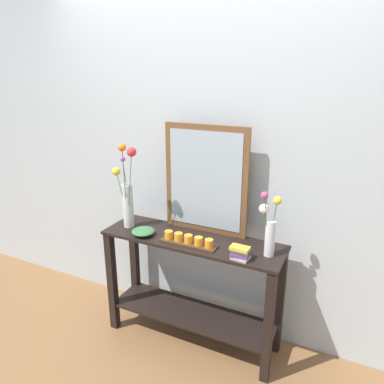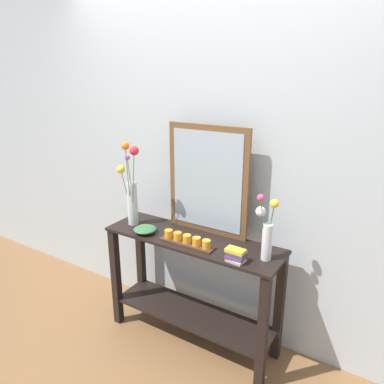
{
  "view_description": "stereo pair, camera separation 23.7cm",
  "coord_description": "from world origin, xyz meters",
  "px_view_note": "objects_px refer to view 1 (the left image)",
  "views": [
    {
      "loc": [
        0.99,
        -2.03,
        1.91
      ],
      "look_at": [
        0.0,
        0.0,
        1.16
      ],
      "focal_mm": 33.97,
      "sensor_mm": 36.0,
      "label": 1
    },
    {
      "loc": [
        1.19,
        -1.91,
        1.91
      ],
      "look_at": [
        0.0,
        0.0,
        1.16
      ],
      "focal_mm": 33.97,
      "sensor_mm": 36.0,
      "label": 2
    }
  ],
  "objects_px": {
    "vase_right": "(269,227)",
    "candle_tray": "(188,240)",
    "tall_vase_left": "(127,194)",
    "decorative_bowl": "(143,231)",
    "mirror_leaning": "(206,180)",
    "book_stack": "(240,253)",
    "console_table": "(192,280)"
  },
  "relations": [
    {
      "from": "vase_right",
      "to": "decorative_bowl",
      "type": "xyz_separation_m",
      "value": [
        -0.86,
        -0.09,
        -0.16
      ]
    },
    {
      "from": "candle_tray",
      "to": "tall_vase_left",
      "type": "bearing_deg",
      "value": 173.84
    },
    {
      "from": "tall_vase_left",
      "to": "candle_tray",
      "type": "height_order",
      "value": "tall_vase_left"
    },
    {
      "from": "tall_vase_left",
      "to": "console_table",
      "type": "bearing_deg",
      "value": 4.25
    },
    {
      "from": "console_table",
      "to": "mirror_leaning",
      "type": "height_order",
      "value": "mirror_leaning"
    },
    {
      "from": "candle_tray",
      "to": "decorative_bowl",
      "type": "bearing_deg",
      "value": -178.69
    },
    {
      "from": "candle_tray",
      "to": "book_stack",
      "type": "bearing_deg",
      "value": -4.73
    },
    {
      "from": "mirror_leaning",
      "to": "tall_vase_left",
      "type": "distance_m",
      "value": 0.57
    },
    {
      "from": "mirror_leaning",
      "to": "candle_tray",
      "type": "xyz_separation_m",
      "value": [
        -0.01,
        -0.25,
        -0.35
      ]
    },
    {
      "from": "decorative_bowl",
      "to": "book_stack",
      "type": "xyz_separation_m",
      "value": [
        0.72,
        -0.02,
        0.01
      ]
    },
    {
      "from": "console_table",
      "to": "candle_tray",
      "type": "relative_size",
      "value": 3.24
    },
    {
      "from": "tall_vase_left",
      "to": "candle_tray",
      "type": "bearing_deg",
      "value": -6.16
    },
    {
      "from": "vase_right",
      "to": "candle_tray",
      "type": "distance_m",
      "value": 0.54
    },
    {
      "from": "candle_tray",
      "to": "book_stack",
      "type": "relative_size",
      "value": 3.15
    },
    {
      "from": "console_table",
      "to": "book_stack",
      "type": "xyz_separation_m",
      "value": [
        0.39,
        -0.12,
        0.37
      ]
    },
    {
      "from": "candle_tray",
      "to": "decorative_bowl",
      "type": "xyz_separation_m",
      "value": [
        -0.35,
        -0.01,
        -0.0
      ]
    },
    {
      "from": "decorative_bowl",
      "to": "tall_vase_left",
      "type": "bearing_deg",
      "value": 159.18
    },
    {
      "from": "decorative_bowl",
      "to": "mirror_leaning",
      "type": "bearing_deg",
      "value": 35.77
    },
    {
      "from": "tall_vase_left",
      "to": "decorative_bowl",
      "type": "relative_size",
      "value": 3.96
    },
    {
      "from": "vase_right",
      "to": "decorative_bowl",
      "type": "height_order",
      "value": "vase_right"
    },
    {
      "from": "book_stack",
      "to": "tall_vase_left",
      "type": "bearing_deg",
      "value": 174.43
    },
    {
      "from": "console_table",
      "to": "mirror_leaning",
      "type": "bearing_deg",
      "value": 80.11
    },
    {
      "from": "decorative_bowl",
      "to": "vase_right",
      "type": "bearing_deg",
      "value": 5.95
    },
    {
      "from": "tall_vase_left",
      "to": "book_stack",
      "type": "distance_m",
      "value": 0.91
    },
    {
      "from": "tall_vase_left",
      "to": "decorative_bowl",
      "type": "xyz_separation_m",
      "value": [
        0.17,
        -0.06,
        -0.23
      ]
    },
    {
      "from": "vase_right",
      "to": "candle_tray",
      "type": "xyz_separation_m",
      "value": [
        -0.51,
        -0.08,
        -0.16
      ]
    },
    {
      "from": "mirror_leaning",
      "to": "book_stack",
      "type": "xyz_separation_m",
      "value": [
        0.36,
        -0.28,
        -0.34
      ]
    },
    {
      "from": "console_table",
      "to": "vase_right",
      "type": "bearing_deg",
      "value": -1.21
    },
    {
      "from": "tall_vase_left",
      "to": "vase_right",
      "type": "distance_m",
      "value": 1.03
    },
    {
      "from": "tall_vase_left",
      "to": "vase_right",
      "type": "height_order",
      "value": "tall_vase_left"
    },
    {
      "from": "mirror_leaning",
      "to": "vase_right",
      "type": "xyz_separation_m",
      "value": [
        0.5,
        -0.17,
        -0.19
      ]
    },
    {
      "from": "console_table",
      "to": "decorative_bowl",
      "type": "bearing_deg",
      "value": -163.03
    }
  ]
}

